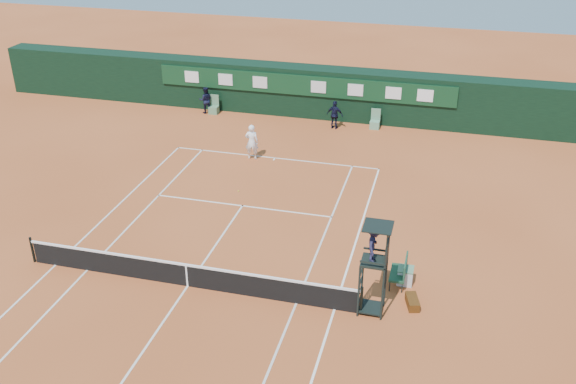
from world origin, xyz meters
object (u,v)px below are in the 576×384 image
object	(u,v)px
player_bench	(401,270)
player	(252,142)
tennis_net	(187,275)
umpire_chair	(374,251)
cooler	(405,276)

from	to	relation	value
player_bench	player	distance (m)	12.79
tennis_net	umpire_chair	xyz separation A→B (m)	(6.70, 0.24, 1.95)
tennis_net	cooler	bearing A→B (deg)	16.07
tennis_net	umpire_chair	world-z (taller)	umpire_chair
player_bench	player	world-z (taller)	player
umpire_chair	tennis_net	bearing A→B (deg)	-177.96
umpire_chair	cooler	xyz separation A→B (m)	(1.00, 1.98, -2.13)
tennis_net	player_bench	xyz separation A→B (m)	(7.54, 2.12, 0.09)
player_bench	cooler	world-z (taller)	player_bench
cooler	player	size ratio (longest dim) A/B	0.34
player_bench	player	xyz separation A→B (m)	(-8.68, 9.40, 0.35)
tennis_net	player	size ratio (longest dim) A/B	6.79
umpire_chair	player	world-z (taller)	umpire_chair
player_bench	tennis_net	bearing A→B (deg)	-164.32
umpire_chair	cooler	world-z (taller)	umpire_chair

